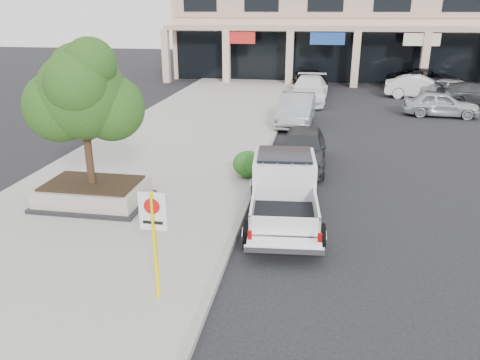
# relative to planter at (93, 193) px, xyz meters

# --- Properties ---
(ground) EXTENTS (120.00, 120.00, 0.00)m
(ground) POSITION_rel_planter_xyz_m (6.08, -1.80, -0.48)
(ground) COLOR black
(ground) RESTS_ON ground
(sidewalk) EXTENTS (8.00, 52.00, 0.15)m
(sidewalk) POSITION_rel_planter_xyz_m (0.58, 4.20, -0.40)
(sidewalk) COLOR gray
(sidewalk) RESTS_ON ground
(curb) EXTENTS (0.20, 52.00, 0.15)m
(curb) POSITION_rel_planter_xyz_m (4.53, 4.20, -0.40)
(curb) COLOR gray
(curb) RESTS_ON ground
(strip_mall) EXTENTS (40.55, 12.43, 9.50)m
(strip_mall) POSITION_rel_planter_xyz_m (14.08, 32.13, 4.27)
(strip_mall) COLOR #D2A693
(strip_mall) RESTS_ON ground
(planter) EXTENTS (3.20, 2.20, 0.68)m
(planter) POSITION_rel_planter_xyz_m (0.00, 0.00, 0.00)
(planter) COLOR black
(planter) RESTS_ON sidewalk
(planter_tree) EXTENTS (2.90, 2.55, 4.00)m
(planter_tree) POSITION_rel_planter_xyz_m (0.13, 0.15, 2.94)
(planter_tree) COLOR #311E13
(planter_tree) RESTS_ON planter
(no_parking_sign) EXTENTS (0.55, 0.09, 2.30)m
(no_parking_sign) POSITION_rel_planter_xyz_m (3.54, -4.37, 1.16)
(no_parking_sign) COLOR yellow
(no_parking_sign) RESTS_ON sidewalk
(hedge) EXTENTS (1.10, 0.99, 0.93)m
(hedge) POSITION_rel_planter_xyz_m (4.25, 3.14, 0.14)
(hedge) COLOR #123F13
(hedge) RESTS_ON sidewalk
(pickup_truck) EXTENTS (2.47, 5.57, 1.71)m
(pickup_truck) POSITION_rel_planter_xyz_m (5.73, 0.09, 0.38)
(pickup_truck) COLOR white
(pickup_truck) RESTS_ON ground
(curb_car_a) EXTENTS (1.76, 4.36, 1.48)m
(curb_car_a) POSITION_rel_planter_xyz_m (6.03, 5.08, 0.27)
(curb_car_a) COLOR #2A2C2F
(curb_car_a) RESTS_ON ground
(curb_car_b) EXTENTS (1.87, 4.86, 1.58)m
(curb_car_b) POSITION_rel_planter_xyz_m (5.41, 12.02, 0.31)
(curb_car_b) COLOR #919398
(curb_car_b) RESTS_ON ground
(curb_car_c) EXTENTS (2.54, 5.73, 1.63)m
(curb_car_c) POSITION_rel_planter_xyz_m (5.84, 18.31, 0.34)
(curb_car_c) COLOR white
(curb_car_c) RESTS_ON ground
(curb_car_d) EXTENTS (2.75, 5.24, 1.41)m
(curb_car_d) POSITION_rel_planter_xyz_m (5.78, 23.49, 0.23)
(curb_car_d) COLOR black
(curb_car_d) RESTS_ON ground
(lot_car_a) EXTENTS (4.18, 1.95, 1.39)m
(lot_car_a) POSITION_rel_planter_xyz_m (13.27, 15.40, 0.22)
(lot_car_a) COLOR #ADB1B5
(lot_car_a) RESTS_ON ground
(lot_car_b) EXTENTS (4.73, 2.21, 1.50)m
(lot_car_b) POSITION_rel_planter_xyz_m (13.19, 21.18, 0.28)
(lot_car_b) COLOR silver
(lot_car_b) RESTS_ON ground
(lot_car_c) EXTENTS (4.93, 2.52, 1.37)m
(lot_car_c) POSITION_rel_planter_xyz_m (16.20, 19.35, 0.21)
(lot_car_c) COLOR #292C2E
(lot_car_c) RESTS_ON ground
(lot_car_d) EXTENTS (6.09, 3.73, 1.58)m
(lot_car_d) POSITION_rel_planter_xyz_m (14.37, 24.81, 0.31)
(lot_car_d) COLOR black
(lot_car_d) RESTS_ON ground
(lot_car_e) EXTENTS (4.70, 3.28, 1.49)m
(lot_car_e) POSITION_rel_planter_xyz_m (15.24, 20.30, 0.27)
(lot_car_e) COLOR #93979A
(lot_car_e) RESTS_ON ground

